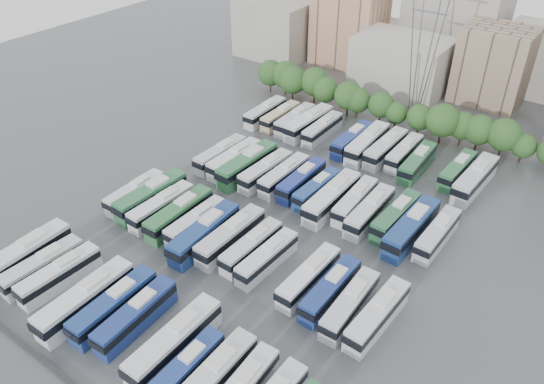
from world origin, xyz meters
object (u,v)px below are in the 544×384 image
Objects in this scene: bus_r1_s8 at (267,258)px; bus_r1_s12 at (350,304)px; bus_r0_s4 at (86,299)px; bus_r1_s5 at (204,233)px; bus_r0_s5 at (114,305)px; bus_r3_s6 at (352,139)px; bus_r0_s9 at (185,370)px; bus_r1_s3 at (179,214)px; bus_r2_s2 at (234,159)px; bus_r2_s7 at (317,189)px; bus_r1_s4 at (196,222)px; bus_r1_s1 at (151,196)px; bus_r3_s7 at (367,143)px; bus_r3_s8 at (386,148)px; bus_r0_s1 at (42,266)px; bus_r3_s12 at (457,170)px; bus_r0_s2 at (60,275)px; bus_r2_s12 at (411,227)px; bus_r2_s4 at (266,171)px; bus_r1_s10 at (309,277)px; bus_r2_s3 at (248,164)px; bus_r2_s6 at (302,180)px; bus_r3_s0 at (265,112)px; bus_r1_s7 at (251,247)px; bus_r1_s0 at (135,192)px; bus_r2_s5 at (284,175)px; bus_r1_s6 at (231,236)px; bus_r0_s10 at (213,378)px; bus_r2_s13 at (437,234)px; bus_r2_s11 at (396,216)px; bus_r3_s3 at (309,123)px; bus_r3_s1 at (280,116)px; bus_r3_s13 at (475,179)px; bus_r0_s8 at (175,342)px; bus_r3_s2 at (295,120)px; bus_r3_s10 at (417,162)px; bus_r3_s9 at (404,152)px; bus_r0_s0 at (25,256)px; bus_r1_s11 at (330,290)px; bus_r1_s2 at (162,206)px; bus_r3_s4 at (322,129)px; bus_r1_s13 at (378,315)px.

bus_r1_s8 is 0.97× the size of bus_r1_s12.
bus_r0_s4 is 18.36m from bus_r1_s5.
bus_r0_s5 is 53.67m from bus_r3_s6.
bus_r1_s3 is at bearing 134.36° from bus_r0_s9.
bus_r2_s2 is 1.12× the size of bus_r2_s7.
bus_r1_s1 is at bearing 177.32° from bus_r1_s4.
bus_r0_s5 is 22.98m from bus_r1_s1.
bus_r2_s2 is at bearing -133.20° from bus_r3_s7.
bus_r3_s7 is at bearing -170.86° from bus_r3_s8.
bus_r3_s12 is at bearing 59.49° from bus_r0_s1.
bus_r0_s2 is 48.52m from bus_r2_s12.
bus_r1_s10 is at bearing -38.74° from bus_r2_s4.
bus_r2_s7 is at bearing 6.55° from bus_r2_s3.
bus_r3_s0 is (-19.88, 16.90, -0.01)m from bus_r2_s6.
bus_r3_s6 is (-3.42, 35.04, 0.10)m from bus_r1_s7.
bus_r2_s7 is 0.96× the size of bus_r3_s12.
bus_r2_s5 is at bearing 46.20° from bus_r1_s0.
bus_r2_s5 is at bearing 100.52° from bus_r1_s6.
bus_r1_s10 is (-0.09, 18.85, -0.10)m from bus_r0_s10.
bus_r1_s1 is 43.48m from bus_r2_s13.
bus_r2_s7 is (-9.93, 17.97, -0.13)m from bus_r1_s10.
bus_r2_s11 is at bearing 57.53° from bus_r0_s4.
bus_r3_s3 is at bearing 102.99° from bus_r2_s4.
bus_r2_s3 is (-6.52, 18.28, 0.03)m from bus_r1_s5.
bus_r3_s13 reaches higher than bus_r3_s1.
bus_r0_s8 is 1.09× the size of bus_r2_s2.
bus_r1_s7 is at bearing 2.36° from bus_r1_s6.
bus_r1_s6 is at bearing -51.26° from bus_r2_s2.
bus_r3_s13 is (19.88, -0.38, 0.04)m from bus_r3_s7.
bus_r3_s12 is (26.23, 56.25, -0.34)m from bus_r0_s4.
bus_r1_s7 is at bearing 46.58° from bus_r0_s1.
bus_r1_s5 is 44.60m from bus_r3_s12.
bus_r1_s1 is 1.13× the size of bus_r3_s2.
bus_r3_s10 reaches higher than bus_r1_s10.
bus_r2_s2 is 30.23m from bus_r3_s9.
bus_r3_s13 is (39.52, 34.47, 0.06)m from bus_r1_s1.
bus_r1_s6 is at bearing 43.16° from bus_r0_s0.
bus_r1_s11 is 0.96× the size of bus_r3_s10.
bus_r0_s5 is at bearing -145.04° from bus_r1_s12.
bus_r3_s1 is 3.42m from bus_r3_s2.
bus_r1_s2 is 0.99× the size of bus_r3_s10.
bus_r1_s1 is 19.44m from bus_r2_s4.
bus_r1_s8 is at bearing -53.67° from bus_r3_s0.
bus_r3_s1 is 0.95× the size of bus_r3_s4.
bus_r2_s6 is at bearing -179.75° from bus_r2_s13.
bus_r3_s7 is at bearing 121.72° from bus_r1_s13.
bus_r0_s0 reaches higher than bus_r3_s7.
bus_r3_s0 is (-23.16, 17.44, 0.11)m from bus_r2_s7.
bus_r1_s5 reaches higher than bus_r1_s12.
bus_r0_s9 is at bearing -59.53° from bus_r2_s3.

